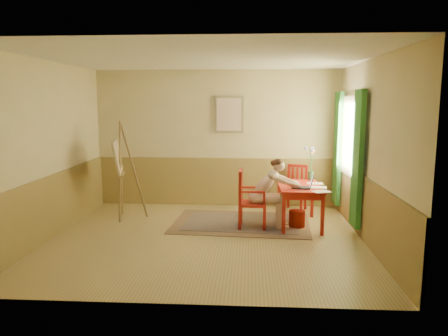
# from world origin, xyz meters

# --- Properties ---
(room) EXTENTS (5.04, 4.54, 2.84)m
(room) POSITION_xyz_m (0.00, 0.00, 1.40)
(room) COLOR tan
(room) RESTS_ON ground
(wainscot) EXTENTS (5.00, 4.50, 1.00)m
(wainscot) POSITION_xyz_m (0.00, 0.80, 0.50)
(wainscot) COLOR #A18645
(wainscot) RESTS_ON room
(window) EXTENTS (0.12, 2.01, 2.20)m
(window) POSITION_xyz_m (2.42, 1.10, 1.35)
(window) COLOR white
(window) RESTS_ON room
(wall_portrait) EXTENTS (0.60, 0.05, 0.76)m
(wall_portrait) POSITION_xyz_m (0.25, 2.20, 1.90)
(wall_portrait) COLOR #918156
(wall_portrait) RESTS_ON room
(rug) EXTENTS (2.50, 1.76, 0.02)m
(rug) POSITION_xyz_m (0.54, 0.86, 0.01)
(rug) COLOR #8C7251
(rug) RESTS_ON room
(table) EXTENTS (0.73, 1.20, 0.72)m
(table) POSITION_xyz_m (1.55, 0.80, 0.63)
(table) COLOR red
(table) RESTS_ON room
(chair_left) EXTENTS (0.48, 0.46, 1.01)m
(chair_left) POSITION_xyz_m (0.69, 0.60, 0.50)
(chair_left) COLOR red
(chair_left) RESTS_ON room
(chair_back) EXTENTS (0.52, 0.53, 0.91)m
(chair_back) POSITION_xyz_m (1.60, 1.87, 0.45)
(chair_back) COLOR red
(chair_back) RESTS_ON room
(figure) EXTENTS (0.90, 0.39, 1.21)m
(figure) POSITION_xyz_m (1.02, 0.61, 0.67)
(figure) COLOR #DBB091
(figure) RESTS_ON room
(laptop) EXTENTS (0.38, 0.26, 0.22)m
(laptop) POSITION_xyz_m (1.60, 0.54, 0.76)
(laptop) COLOR #1E2338
(laptop) RESTS_ON table
(papers) EXTENTS (0.75, 1.13, 0.00)m
(papers) POSITION_xyz_m (1.74, 0.75, 0.72)
(papers) COLOR white
(papers) RESTS_ON table
(vase) EXTENTS (0.22, 0.32, 0.63)m
(vase) POSITION_xyz_m (1.81, 1.36, 1.01)
(vase) COLOR #3F724C
(vase) RESTS_ON table
(wastebasket) EXTENTS (0.29, 0.29, 0.30)m
(wastebasket) POSITION_xyz_m (1.51, 0.68, 0.15)
(wastebasket) COLOR #A91909
(wastebasket) RESTS_ON room
(easel) EXTENTS (0.68, 0.81, 1.82)m
(easel) POSITION_xyz_m (-1.71, 1.08, 1.08)
(easel) COLOR olive
(easel) RESTS_ON room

